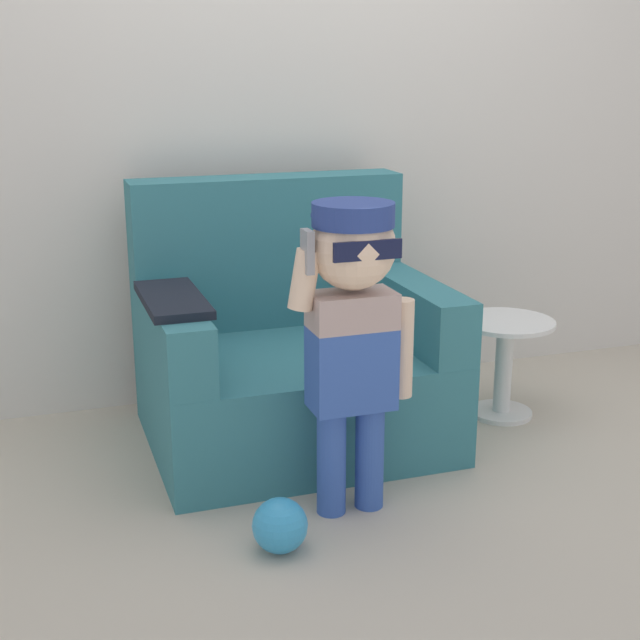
{
  "coord_description": "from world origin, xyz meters",
  "views": [
    {
      "loc": [
        -1.15,
        -3.08,
        1.43
      ],
      "look_at": [
        -0.2,
        -0.3,
        0.57
      ],
      "focal_mm": 50.0,
      "sensor_mm": 36.0,
      "label": 1
    }
  ],
  "objects_px": {
    "armchair": "(288,353)",
    "toy_ball": "(280,525)",
    "person_child": "(353,311)",
    "side_table": "(504,358)"
  },
  "relations": [
    {
      "from": "armchair",
      "to": "person_child",
      "type": "distance_m",
      "value": 0.75
    },
    {
      "from": "armchair",
      "to": "person_child",
      "type": "bearing_deg",
      "value": -88.81
    },
    {
      "from": "armchair",
      "to": "person_child",
      "type": "xyz_separation_m",
      "value": [
        0.01,
        -0.67,
        0.34
      ]
    },
    {
      "from": "armchair",
      "to": "toy_ball",
      "type": "xyz_separation_m",
      "value": [
        -0.28,
        -0.84,
        -0.25
      ]
    },
    {
      "from": "armchair",
      "to": "person_child",
      "type": "relative_size",
      "value": 1.1
    },
    {
      "from": "side_table",
      "to": "toy_ball",
      "type": "relative_size",
      "value": 2.45
    },
    {
      "from": "side_table",
      "to": "person_child",
      "type": "bearing_deg",
      "value": -147.71
    },
    {
      "from": "person_child",
      "to": "toy_ball",
      "type": "distance_m",
      "value": 0.69
    },
    {
      "from": "armchair",
      "to": "toy_ball",
      "type": "bearing_deg",
      "value": -108.48
    },
    {
      "from": "person_child",
      "to": "side_table",
      "type": "relative_size",
      "value": 2.47
    }
  ]
}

